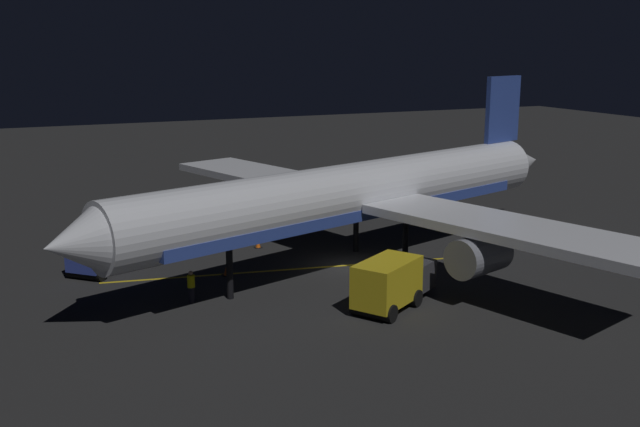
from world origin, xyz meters
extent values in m
cube|color=#242425|center=(0.00, 0.00, -0.10)|extent=(180.00, 180.00, 0.20)
cube|color=gold|center=(0.93, 4.00, 0.00)|extent=(4.03, 21.07, 0.01)
cylinder|color=white|center=(0.00, 0.00, 4.55)|extent=(13.24, 31.81, 3.59)
cube|color=#2D479E|center=(0.00, 0.00, 3.56)|extent=(11.60, 27.15, 0.65)
cone|color=white|center=(-5.24, 16.39, 4.55)|extent=(4.23, 3.81, 3.52)
cone|color=white|center=(5.40, -16.90, 4.55)|extent=(4.39, 5.09, 3.23)
cube|color=#2D479E|center=(4.61, -14.41, 8.69)|extent=(1.44, 3.54, 4.69)
cube|color=white|center=(-9.04, -4.58, 4.01)|extent=(17.10, 9.57, 0.50)
cylinder|color=slate|center=(-8.62, -3.19, 2.61)|extent=(2.97, 3.69, 2.10)
cube|color=white|center=(10.02, 1.51, 4.01)|extent=(17.10, 9.57, 0.50)
cylinder|color=slate|center=(8.87, 2.40, 2.61)|extent=(2.97, 3.69, 2.10)
cylinder|color=black|center=(-2.70, 8.45, 1.38)|extent=(0.45, 0.45, 2.76)
cylinder|color=black|center=(-1.26, -3.14, 1.38)|extent=(0.45, 0.45, 2.76)
cylinder|color=black|center=(2.85, -1.83, 1.38)|extent=(0.45, 0.45, 2.76)
cube|color=navy|center=(4.81, 14.17, 1.48)|extent=(4.06, 4.03, 2.06)
cube|color=#38383D|center=(6.76, 12.28, 1.20)|extent=(2.68, 2.69, 1.50)
cylinder|color=black|center=(5.73, 13.28, 0.45)|extent=(2.25, 2.29, 0.90)
cylinder|color=black|center=(3.90, 15.05, 0.45)|extent=(2.25, 2.29, 0.90)
cube|color=gold|center=(-7.68, 1.69, 1.54)|extent=(3.85, 4.42, 2.17)
cube|color=#38383D|center=(-6.16, -0.73, 1.20)|extent=(2.65, 2.59, 1.50)
cylinder|color=black|center=(-6.95, 0.53, 0.45)|extent=(2.43, 1.99, 0.90)
cylinder|color=black|center=(-8.40, 2.84, 0.45)|extent=(2.43, 1.99, 0.90)
cylinder|color=black|center=(-2.49, 10.50, 0.42)|extent=(0.32, 0.32, 0.85)
cylinder|color=yellow|center=(-2.49, 10.50, 1.18)|extent=(0.40, 0.40, 0.65)
sphere|color=tan|center=(-2.49, 10.50, 1.62)|extent=(0.24, 0.24, 0.24)
cone|color=#EA590F|center=(6.30, 3.72, 0.28)|extent=(0.36, 0.36, 0.55)
cube|color=black|center=(6.30, 3.72, 0.01)|extent=(0.50, 0.50, 0.03)
cone|color=#EA590F|center=(1.30, 7.45, 0.28)|extent=(0.36, 0.36, 0.55)
cube|color=black|center=(1.30, 7.45, 0.01)|extent=(0.50, 0.50, 0.03)
camera|label=1|loc=(-39.24, 19.43, 13.34)|focal=41.88mm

